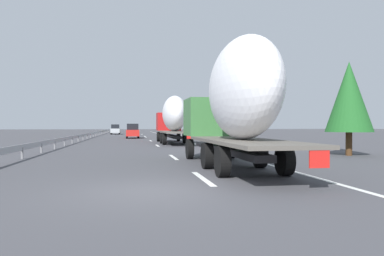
# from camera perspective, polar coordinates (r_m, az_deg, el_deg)

# --- Properties ---
(ground_plane) EXTENTS (260.00, 260.00, 0.00)m
(ground_plane) POSITION_cam_1_polar(r_m,az_deg,el_deg) (49.54, -9.11, -1.62)
(ground_plane) COLOR #424247
(lane_stripe_0) EXTENTS (3.20, 0.20, 0.01)m
(lane_stripe_0) POSITION_cam_1_polar(r_m,az_deg,el_deg) (11.86, 1.71, -7.92)
(lane_stripe_0) COLOR white
(lane_stripe_0) RESTS_ON ground_plane
(lane_stripe_1) EXTENTS (3.20, 0.20, 0.01)m
(lane_stripe_1) POSITION_cam_1_polar(r_m,az_deg,el_deg) (19.74, -2.92, -4.60)
(lane_stripe_1) COLOR white
(lane_stripe_1) RESTS_ON ground_plane
(lane_stripe_2) EXTENTS (3.20, 0.20, 0.01)m
(lane_stripe_2) POSITION_cam_1_polar(r_m,az_deg,el_deg) (31.26, -5.44, -2.77)
(lane_stripe_2) COLOR white
(lane_stripe_2) RESTS_ON ground_plane
(lane_stripe_3) EXTENTS (3.20, 0.20, 0.01)m
(lane_stripe_3) POSITION_cam_1_polar(r_m,az_deg,el_deg) (41.59, -6.51, -1.99)
(lane_stripe_3) COLOR white
(lane_stripe_3) RESTS_ON ground_plane
(lane_stripe_4) EXTENTS (3.20, 0.20, 0.01)m
(lane_stripe_4) POSITION_cam_1_polar(r_m,az_deg,el_deg) (54.64, -7.28, -1.43)
(lane_stripe_4) COLOR white
(lane_stripe_4) RESTS_ON ground_plane
(lane_stripe_5) EXTENTS (3.20, 0.20, 0.01)m
(lane_stripe_5) POSITION_cam_1_polar(r_m,az_deg,el_deg) (58.43, -7.44, -1.32)
(lane_stripe_5) COLOR white
(lane_stripe_5) RESTS_ON ground_plane
(lane_stripe_6) EXTENTS (3.20, 0.20, 0.01)m
(lane_stripe_6) POSITION_cam_1_polar(r_m,az_deg,el_deg) (73.55, -7.91, -0.97)
(lane_stripe_6) COLOR white
(lane_stripe_6) RESTS_ON ground_plane
(lane_stripe_7) EXTENTS (3.20, 0.20, 0.01)m
(lane_stripe_7) POSITION_cam_1_polar(r_m,az_deg,el_deg) (71.45, -7.85, -1.01)
(lane_stripe_7) COLOR white
(lane_stripe_7) RESTS_ON ground_plane
(edge_line_right) EXTENTS (110.00, 0.20, 0.01)m
(edge_line_right) POSITION_cam_1_polar(r_m,az_deg,el_deg) (54.87, -3.41, -1.42)
(edge_line_right) COLOR white
(edge_line_right) RESTS_ON ground_plane
(truck_lead) EXTENTS (12.77, 2.55, 4.52)m
(truck_lead) POSITION_cam_1_polar(r_m,az_deg,el_deg) (35.29, -3.00, 1.66)
(truck_lead) COLOR #B21919
(truck_lead) RESTS_ON ground_plane
(truck_trailing) EXTENTS (12.05, 2.55, 4.99)m
(truck_trailing) POSITION_cam_1_polar(r_m,az_deg,el_deg) (14.63, 6.70, 4.30)
(truck_trailing) COLOR #387038
(truck_trailing) RESTS_ON ground_plane
(car_silver_hatch) EXTENTS (4.36, 1.76, 1.96)m
(car_silver_hatch) POSITION_cam_1_polar(r_m,az_deg,el_deg) (73.29, -11.95, -0.22)
(car_silver_hatch) COLOR #ADB2B7
(car_silver_hatch) RESTS_ON ground_plane
(car_red_compact) EXTENTS (4.59, 1.76, 1.99)m
(car_red_compact) POSITION_cam_1_polar(r_m,az_deg,el_deg) (50.15, -9.32, -0.47)
(car_red_compact) COLOR red
(car_red_compact) RESTS_ON ground_plane
(car_yellow_coupe) EXTENTS (4.49, 1.72, 1.78)m
(car_yellow_coupe) POSITION_cam_1_polar(r_m,az_deg,el_deg) (99.74, -9.55, -0.10)
(car_yellow_coupe) COLOR gold
(car_yellow_coupe) RESTS_ON ground_plane
(road_sign) EXTENTS (0.10, 0.90, 3.45)m
(road_sign) POSITION_cam_1_polar(r_m,az_deg,el_deg) (51.34, -1.63, 1.10)
(road_sign) COLOR gray
(road_sign) RESTS_ON ground_plane
(tree_0) EXTENTS (3.64, 3.64, 7.11)m
(tree_0) POSITION_cam_1_polar(r_m,az_deg,el_deg) (46.58, 4.13, 3.75)
(tree_0) COLOR #472D19
(tree_0) RESTS_ON ground_plane
(tree_1) EXTENTS (3.29, 3.29, 5.78)m
(tree_1) POSITION_cam_1_polar(r_m,az_deg,el_deg) (45.08, 7.35, 2.81)
(tree_1) COLOR #472D19
(tree_1) RESTS_ON ground_plane
(tree_2) EXTENTS (2.65, 2.65, 5.39)m
(tree_2) POSITION_cam_1_polar(r_m,az_deg,el_deg) (22.67, 23.45, 4.49)
(tree_2) COLOR #472D19
(tree_2) RESTS_ON ground_plane
(tree_3) EXTENTS (2.73, 2.73, 5.67)m
(tree_3) POSITION_cam_1_polar(r_m,az_deg,el_deg) (43.49, 6.22, 3.09)
(tree_3) COLOR #472D19
(tree_3) RESTS_ON ground_plane
(guardrail_median) EXTENTS (94.00, 0.10, 0.76)m
(guardrail_median) POSITION_cam_1_polar(r_m,az_deg,el_deg) (52.80, -15.67, -0.88)
(guardrail_median) COLOR #9EA0A5
(guardrail_median) RESTS_ON ground_plane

